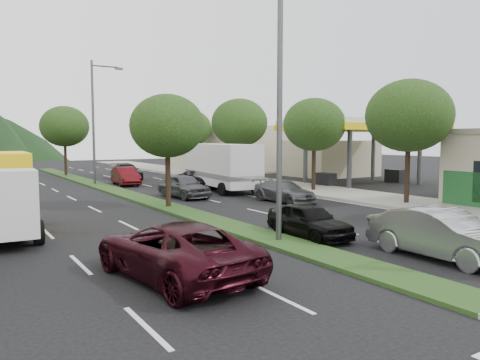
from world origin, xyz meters
TOP-DOWN VIEW (x-y plane):
  - sidewalk_right at (12.50, 25.00)m, footprint 5.00×90.00m
  - median at (0.00, 28.00)m, footprint 1.60×56.00m
  - gas_canopy at (19.00, 22.00)m, footprint 12.20×8.20m
  - bldg_right_far at (19.50, 44.00)m, footprint 10.00×16.00m
  - tree_r_b at (12.00, 12.00)m, footprint 4.80×4.80m
  - tree_r_c at (12.00, 20.00)m, footprint 4.40×4.40m
  - tree_r_d at (12.00, 30.00)m, footprint 5.00×5.00m
  - tree_r_e at (12.00, 40.00)m, footprint 4.60×4.60m
  - tree_med_near at (0.00, 18.00)m, footprint 4.00×4.00m
  - tree_med_far at (0.00, 44.00)m, footprint 4.80×4.80m
  - streetlight_near at (0.21, 8.00)m, footprint 2.60×0.25m
  - streetlight_mid at (0.21, 33.00)m, footprint 2.60×0.25m
  - sedan_silver at (2.95, 3.45)m, footprint 1.72×4.81m
  - suv_maroon at (-4.95, 6.02)m, footprint 3.24×5.82m
  - car_queue_a at (1.50, 8.10)m, footprint 1.61×3.89m
  - car_queue_b at (6.89, 16.73)m, footprint 2.12×4.53m
  - car_queue_c at (2.15, 31.73)m, footprint 1.90×4.52m
  - car_queue_d at (6.25, 26.73)m, footprint 2.54×4.91m
  - car_queue_e at (2.68, 21.73)m, footprint 2.19×4.60m
  - car_queue_f at (3.89, 36.77)m, footprint 2.40×5.19m
  - motorhome at (6.89, 24.34)m, footprint 3.64×9.04m

SIDE VIEW (x-z plane):
  - median at x=0.00m, z-range 0.00..0.12m
  - sidewalk_right at x=12.50m, z-range 0.00..0.15m
  - car_queue_b at x=6.89m, z-range 0.00..1.28m
  - car_queue_a at x=1.50m, z-range 0.00..1.32m
  - car_queue_d at x=6.25m, z-range 0.00..1.32m
  - car_queue_c at x=2.15m, z-range 0.00..1.45m
  - car_queue_f at x=3.89m, z-range 0.00..1.47m
  - car_queue_e at x=2.68m, z-range 0.00..1.52m
  - suv_maroon at x=-4.95m, z-range 0.00..1.54m
  - sedan_silver at x=2.95m, z-range 0.00..1.58m
  - motorhome at x=6.89m, z-range 0.11..3.49m
  - bldg_right_far at x=19.50m, z-range 0.00..5.20m
  - tree_med_near at x=0.00m, z-range 1.42..7.44m
  - gas_canopy at x=19.00m, z-range 2.02..7.27m
  - tree_r_c at x=12.00m, z-range 1.51..7.99m
  - tree_r_e at x=12.00m, z-range 1.54..8.25m
  - tree_med_far at x=0.00m, z-range 1.54..8.47m
  - tree_r_b at x=12.00m, z-range 1.57..8.50m
  - tree_r_d at x=12.00m, z-range 1.60..8.76m
  - streetlight_near at x=0.21m, z-range 0.58..10.58m
  - streetlight_mid at x=0.21m, z-range 0.58..10.58m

